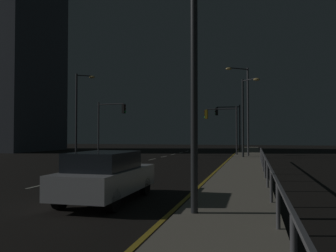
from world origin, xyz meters
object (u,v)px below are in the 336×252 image
at_px(traffic_light_near_left, 229,119).
at_px(car, 106,176).
at_px(street_lamp_corner, 245,103).
at_px(street_lamp_far_end, 79,108).
at_px(street_lamp_mid_block, 245,110).
at_px(street_lamp_across_street, 202,28).
at_px(traffic_light_mid_right, 110,118).
at_px(traffic_light_far_left, 222,121).

bearing_deg(traffic_light_near_left, car, -92.88).
height_order(street_lamp_corner, street_lamp_far_end, street_lamp_corner).
distance_m(car, street_lamp_corner, 24.10).
xyz_separation_m(car, street_lamp_mid_block, (3.77, 21.49, 3.58)).
bearing_deg(street_lamp_mid_block, car, -99.96).
height_order(car, traffic_light_near_left, traffic_light_near_left).
bearing_deg(street_lamp_across_street, traffic_light_mid_right, 118.60).
bearing_deg(street_lamp_far_end, street_lamp_across_street, -54.19).
distance_m(car, traffic_light_far_left, 25.98).
distance_m(car, street_lamp_across_street, 5.33).
xyz_separation_m(car, traffic_light_far_left, (1.27, 25.80, 2.79)).
bearing_deg(street_lamp_mid_block, street_lamp_across_street, -91.37).
bearing_deg(traffic_light_mid_right, traffic_light_near_left, 37.70).
bearing_deg(traffic_light_near_left, street_lamp_far_end, -133.78).
distance_m(traffic_light_near_left, traffic_light_far_left, 6.23).
height_order(car, street_lamp_far_end, street_lamp_far_end).
bearing_deg(street_lamp_corner, street_lamp_far_end, -162.26).
distance_m(traffic_light_near_left, street_lamp_across_street, 33.33).
xyz_separation_m(street_lamp_mid_block, street_lamp_across_street, (-0.55, -22.77, 0.46)).
bearing_deg(car, street_lamp_mid_block, 80.04).
distance_m(car, traffic_light_near_left, 32.21).
xyz_separation_m(street_lamp_mid_block, street_lamp_far_end, (-14.94, -2.82, 0.23)).
relative_size(traffic_light_far_left, street_lamp_far_end, 0.63).
relative_size(traffic_light_near_left, street_lamp_corner, 0.67).
distance_m(traffic_light_near_left, street_lamp_mid_block, 10.74).
bearing_deg(traffic_light_near_left, street_lamp_mid_block, -78.36).
relative_size(traffic_light_near_left, traffic_light_far_left, 1.14).
relative_size(traffic_light_far_left, street_lamp_across_street, 0.62).
relative_size(car, traffic_light_far_left, 0.89).
relative_size(traffic_light_mid_right, street_lamp_far_end, 0.72).
distance_m(traffic_light_mid_right, traffic_light_far_left, 11.63).
relative_size(car, street_lamp_corner, 0.52).
bearing_deg(street_lamp_across_street, street_lamp_corner, 88.99).
bearing_deg(street_lamp_corner, traffic_light_far_left, 135.03).
relative_size(traffic_light_near_left, traffic_light_mid_right, 1.01).
height_order(traffic_light_near_left, street_lamp_corner, street_lamp_corner).
height_order(traffic_light_far_left, street_lamp_mid_block, street_lamp_mid_block).
bearing_deg(car, traffic_light_near_left, 87.12).
height_order(street_lamp_mid_block, street_lamp_across_street, street_lamp_across_street).
bearing_deg(car, traffic_light_mid_right, 113.52).
xyz_separation_m(traffic_light_far_left, street_lamp_corner, (2.39, -2.39, 1.56)).
bearing_deg(traffic_light_near_left, traffic_light_far_left, -93.09).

